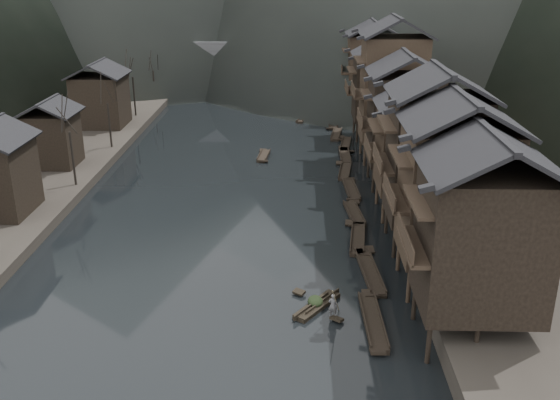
{
  "coord_description": "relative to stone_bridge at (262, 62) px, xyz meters",
  "views": [
    {
      "loc": [
        6.38,
        -41.58,
        22.21
      ],
      "look_at": [
        4.94,
        9.66,
        2.5
      ],
      "focal_mm": 40.0,
      "sensor_mm": 36.0,
      "label": 1
    }
  ],
  "objects": [
    {
      "name": "moored_sampans",
      "position": [
        11.84,
        -50.97,
        -4.91
      ],
      "size": [
        3.26,
        61.64,
        0.47
      ],
      "color": "black",
      "rests_on": "water"
    },
    {
      "name": "bare_trees",
      "position": [
        -17.0,
        -49.14,
        1.8
      ],
      "size": [
        4.0,
        73.85,
        7.99
      ],
      "color": "black",
      "rests_on": "left_bank"
    },
    {
      "name": "water",
      "position": [
        0.0,
        -72.0,
        -5.11
      ],
      "size": [
        300.0,
        300.0,
        0.0
      ],
      "primitive_type": "plane",
      "color": "black",
      "rests_on": "ground"
    },
    {
      "name": "stone_bridge",
      "position": [
        0.0,
        0.0,
        0.0
      ],
      "size": [
        40.0,
        6.0,
        9.0
      ],
      "color": "#4C4C4F",
      "rests_on": "ground"
    },
    {
      "name": "midriver_boats",
      "position": [
        5.29,
        -30.81,
        -4.91
      ],
      "size": [
        7.6,
        24.87,
        0.45
      ],
      "color": "black",
      "rests_on": "water"
    },
    {
      "name": "cargo_heap",
      "position": [
        7.75,
        -76.16,
        -4.36
      ],
      "size": [
        1.06,
        1.39,
        0.64
      ],
      "primitive_type": "ellipsoid",
      "color": "black",
      "rests_on": "hero_sampan"
    },
    {
      "name": "bamboo_pole",
      "position": [
        9.06,
        -77.72,
        -1.5
      ],
      "size": [
        0.75,
        2.54,
        3.04
      ],
      "primitive_type": "cylinder",
      "rotation": [
        0.71,
        0.0,
        -0.27
      ],
      "color": "#8C7A51",
      "rests_on": "boatman"
    },
    {
      "name": "left_houses",
      "position": [
        -20.5,
        -51.88,
        0.55
      ],
      "size": [
        8.1,
        53.2,
        8.73
      ],
      "color": "black",
      "rests_on": "left_bank"
    },
    {
      "name": "hero_sampan",
      "position": [
        7.87,
        -76.34,
        -4.91
      ],
      "size": [
        3.47,
        4.41,
        0.43
      ],
      "color": "black",
      "rests_on": "water"
    },
    {
      "name": "stilt_houses",
      "position": [
        17.28,
        -52.57,
        3.81
      ],
      "size": [
        9.0,
        67.6,
        16.76
      ],
      "color": "black",
      "rests_on": "ground"
    },
    {
      "name": "right_bank",
      "position": [
        35.0,
        -32.0,
        -4.21
      ],
      "size": [
        40.0,
        200.0,
        1.8
      ],
      "primitive_type": "cube",
      "color": "#2D2823",
      "rests_on": "ground"
    },
    {
      "name": "boatman",
      "position": [
        8.86,
        -77.72,
        -3.85
      ],
      "size": [
        0.64,
        0.46,
        1.66
      ],
      "primitive_type": "imported",
      "rotation": [
        0.0,
        0.0,
        3.04
      ],
      "color": "#5F5F61",
      "rests_on": "hero_sampan"
    }
  ]
}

